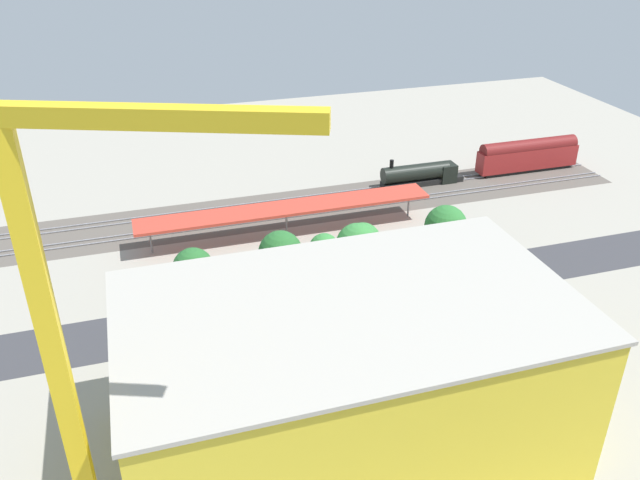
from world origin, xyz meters
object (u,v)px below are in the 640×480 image
Objects in this scene: parked_car_4 at (263,321)px; street_tree_3 at (324,249)px; box_truck_1 at (287,328)px; traffic_light at (411,242)px; locomotive at (422,174)px; street_tree_5 at (281,253)px; tower_crane at (72,335)px; street_tree_1 at (446,226)px; platform_canopy_near at (286,208)px; street_tree_2 at (363,241)px; street_tree_0 at (357,244)px; parked_car_2 at (397,299)px; street_tree_4 at (193,268)px; box_truck_2 at (326,318)px; parked_car_0 at (510,280)px; passenger_coach at (528,154)px; construction_building at (348,377)px; parked_car_3 at (334,311)px; parked_car_1 at (453,288)px; box_truck_0 at (407,312)px; parked_car_5 at (200,333)px.

street_tree_3 is at bearing -141.67° from parked_car_4.
box_truck_1 is 1.41× the size of traffic_light.
street_tree_5 is at bearing 38.22° from locomotive.
tower_crane reaches higher than parked_car_4.
platform_canopy_near is at bearing -39.29° from street_tree_1.
parked_car_4 is 0.66× the size of street_tree_2.
street_tree_5 reaches higher than parked_car_4.
street_tree_0 is 1.00× the size of street_tree_5.
street_tree_4 is at bearing -18.22° from parked_car_2.
box_truck_2 is at bearing 26.73° from street_tree_1.
platform_canopy_near is 34.25m from parked_car_0.
box_truck_2 is at bearing 156.85° from parked_car_4.
box_truck_2 is (10.31, 2.56, 0.93)m from parked_car_2.
passenger_coach is at bearing -141.33° from tower_crane.
parked_car_0 is at bearing -146.81° from construction_building.
parked_car_3 is at bearing 35.08° from passenger_coach.
parked_car_2 is 0.56× the size of street_tree_4.
street_tree_4 is (43.99, 26.60, 3.22)m from locomotive.
street_tree_3 is at bearing -20.80° from parked_car_0.
parked_car_1 is at bearing 71.39° from locomotive.
street_tree_5 is at bearing -47.16° from box_truck_0.
parked_car_5 is 0.63× the size of street_tree_2.
parked_car_5 is at bearing -10.11° from box_truck_0.
construction_building reaches higher than parked_car_0.
parked_car_0 is at bearing -174.92° from box_truck_2.
tower_crane is (26.63, 49.57, 17.22)m from platform_canopy_near.
box_truck_1 is (-2.18, 3.46, 0.93)m from parked_car_4.
street_tree_5 is at bearing -117.56° from parked_car_4.
parked_car_3 is 12.62m from street_tree_2.
parked_car_2 is 10.66m from box_truck_2.
street_tree_4 reaches higher than box_truck_0.
street_tree_4 is at bearing -0.74° from traffic_light.
parked_car_5 is 0.70× the size of traffic_light.
passenger_coach is 2.19× the size of box_truck_1.
box_truck_2 reaches higher than parked_car_1.
box_truck_2 is at bearing 102.65° from street_tree_5.
street_tree_0 is at bearing -125.74° from parked_car_3.
passenger_coach reaches higher than locomotive.
tower_crane reaches higher than traffic_light.
locomotive is 2.37× the size of traffic_light.
traffic_light is at bearing 175.33° from street_tree_3.
parked_car_5 is 0.54× the size of box_truck_2.
box_truck_1 is (-9.81, 3.10, 0.87)m from parked_car_5.
traffic_light is (-13.71, -7.83, 3.53)m from parked_car_3.
tower_crane is at bearing 40.13° from traffic_light.
box_truck_1 is 17.15m from street_tree_0.
traffic_light is at bearing -35.36° from parked_car_0.
parked_car_2 is (16.25, -0.20, 0.03)m from parked_car_0.
parked_car_0 is 0.58× the size of street_tree_2.
street_tree_0 is at bearing 50.13° from locomotive.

